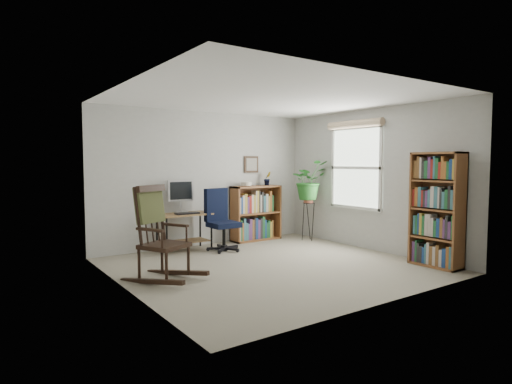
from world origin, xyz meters
TOP-DOWN VIEW (x-y plane):
  - floor at (0.00, 0.00)m, footprint 4.20×4.00m
  - ceiling at (0.00, 0.00)m, footprint 4.20×4.00m
  - wall_back at (0.00, 2.00)m, footprint 4.20×0.00m
  - wall_front at (0.00, -2.00)m, footprint 4.20×0.00m
  - wall_left at (-2.10, 0.00)m, footprint 0.00×4.00m
  - wall_right at (2.10, 0.00)m, footprint 0.00×4.00m
  - window at (2.06, 0.30)m, footprint 0.12×1.20m
  - desk at (-0.57, 1.70)m, footprint 0.88×0.49m
  - monitor at (-0.57, 1.84)m, footprint 0.46×0.16m
  - keyboard at (-0.57, 1.58)m, footprint 0.40×0.15m
  - office_chair at (-0.03, 1.31)m, footprint 0.66×0.66m
  - rocking_chair at (-1.57, 0.18)m, footprint 1.03×1.23m
  - low_bookshelf at (0.99, 1.82)m, footprint 0.99×0.33m
  - tall_bookshelf at (1.92, -1.37)m, footprint 0.31×0.72m
  - plant_stand at (1.80, 1.24)m, footprint 0.29×0.29m
  - spider_plant at (1.80, 1.24)m, footprint 1.69×1.88m
  - potted_plant_small at (1.27, 1.83)m, footprint 0.13×0.24m
  - framed_picture at (0.99, 1.97)m, footprint 0.32×0.04m

SIDE VIEW (x-z plane):
  - floor at x=0.00m, z-range 0.00..0.00m
  - desk at x=-0.57m, z-range 0.00..0.64m
  - plant_stand at x=1.80m, z-range 0.00..0.84m
  - low_bookshelf at x=0.99m, z-range 0.00..1.05m
  - office_chair at x=-0.03m, z-range 0.00..1.07m
  - rocking_chair at x=-1.57m, z-range 0.00..1.23m
  - keyboard at x=-0.57m, z-range 0.64..0.66m
  - tall_bookshelf at x=1.92m, z-range 0.00..1.64m
  - monitor at x=-0.57m, z-range 0.64..1.20m
  - potted_plant_small at x=1.27m, z-range 1.05..1.16m
  - wall_back at x=0.00m, z-range 0.00..2.40m
  - wall_front at x=0.00m, z-range 0.00..2.40m
  - wall_left at x=-2.10m, z-range 0.00..2.40m
  - wall_right at x=2.10m, z-range 0.00..2.40m
  - window at x=2.06m, z-range 0.65..2.15m
  - framed_picture at x=0.99m, z-range 1.30..1.62m
  - spider_plant at x=1.80m, z-range 0.78..2.25m
  - ceiling at x=0.00m, z-range 2.40..2.40m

